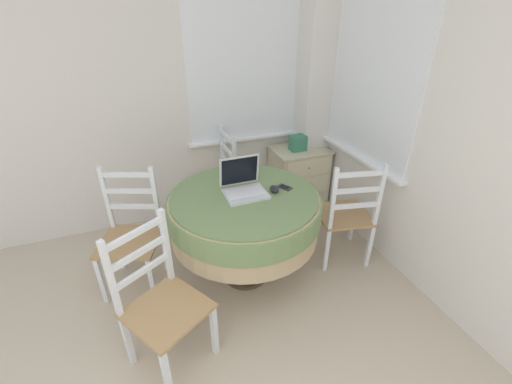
% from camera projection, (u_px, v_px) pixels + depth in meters
% --- Properties ---
extents(corner_room_shell, '(4.57, 5.00, 2.55)m').
position_uv_depth(corner_room_shell, '(284.00, 122.00, 2.34)').
color(corner_room_shell, silver).
rests_on(corner_room_shell, ground_plane).
extents(round_dining_table, '(1.13, 1.13, 0.77)m').
position_uv_depth(round_dining_table, '(245.00, 213.00, 2.56)').
color(round_dining_table, '#4C3D2D').
rests_on(round_dining_table, ground_plane).
extents(laptop, '(0.31, 0.28, 0.26)m').
position_uv_depth(laptop, '(243.00, 186.00, 2.50)').
color(laptop, silver).
rests_on(laptop, round_dining_table).
extents(computer_mouse, '(0.06, 0.09, 0.05)m').
position_uv_depth(computer_mouse, '(274.00, 189.00, 2.52)').
color(computer_mouse, black).
rests_on(computer_mouse, round_dining_table).
extents(cell_phone, '(0.10, 0.12, 0.01)m').
position_uv_depth(cell_phone, '(285.00, 187.00, 2.59)').
color(cell_phone, '#2D2D33').
rests_on(cell_phone, round_dining_table).
extents(dining_chair_near_back_window, '(0.43, 0.44, 0.96)m').
position_uv_depth(dining_chair_near_back_window, '(216.00, 182.00, 3.35)').
color(dining_chair_near_back_window, '#A87F51').
rests_on(dining_chair_near_back_window, ground_plane).
extents(dining_chair_near_right_window, '(0.51, 0.50, 0.96)m').
position_uv_depth(dining_chair_near_right_window, '(346.00, 215.00, 2.84)').
color(dining_chair_near_right_window, '#A87F51').
rests_on(dining_chair_near_right_window, ground_plane).
extents(dining_chair_camera_near, '(0.58, 0.58, 0.96)m').
position_uv_depth(dining_chair_camera_near, '(161.00, 303.00, 2.01)').
color(dining_chair_camera_near, '#A87F51').
rests_on(dining_chair_camera_near, ground_plane).
extents(dining_chair_left_flank, '(0.55, 0.55, 0.96)m').
position_uv_depth(dining_chair_left_flank, '(131.00, 235.00, 2.60)').
color(dining_chair_left_flank, '#A87F51').
rests_on(dining_chair_left_flank, ground_plane).
extents(corner_cabinet, '(0.57, 0.45, 0.66)m').
position_uv_depth(corner_cabinet, '(298.00, 177.00, 3.71)').
color(corner_cabinet, beige).
rests_on(corner_cabinet, ground_plane).
extents(storage_box, '(0.15, 0.12, 0.15)m').
position_uv_depth(storage_box, '(298.00, 143.00, 3.48)').
color(storage_box, '#387A5B').
rests_on(storage_box, corner_cabinet).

